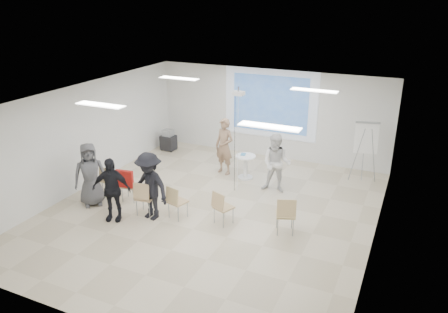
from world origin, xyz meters
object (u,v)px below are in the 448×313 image
at_px(pedestal_table, 245,165).
at_px(av_cart, 168,141).
at_px(chair_far_left, 108,179).
at_px(chair_left_mid, 129,184).
at_px(laptop, 146,196).
at_px(player_right, 276,160).
at_px(chair_center, 176,200).
at_px(audience_left, 111,185).
at_px(audience_outer, 90,171).
at_px(audience_mid, 149,182).
at_px(chair_left_inner, 144,196).
at_px(flipchart_easel, 366,138).
at_px(chair_right_inner, 221,205).
at_px(chair_right_far, 286,213).
at_px(player_left, 224,143).

distance_m(pedestal_table, av_cart, 3.66).
xyz_separation_m(chair_far_left, chair_left_mid, (0.70, -0.03, -0.01)).
distance_m(pedestal_table, laptop, 3.47).
bearing_deg(player_right, chair_center, -129.12).
relative_size(audience_left, audience_outer, 0.97).
bearing_deg(audience_mid, chair_left_inner, 178.07).
bearing_deg(chair_center, flipchart_easel, 62.77).
height_order(chair_right_inner, audience_left, audience_left).
relative_size(chair_right_far, audience_outer, 0.49).
bearing_deg(player_left, laptop, -87.69).
xyz_separation_m(player_right, chair_right_inner, (-0.60, -2.36, -0.43)).
bearing_deg(audience_left, audience_mid, 9.43).
height_order(player_right, audience_mid, audience_mid).
height_order(player_left, chair_far_left, player_left).
bearing_deg(av_cart, chair_left_inner, -63.22).
distance_m(chair_far_left, chair_left_inner, 1.61).
bearing_deg(pedestal_table, audience_left, -118.59).
relative_size(chair_far_left, chair_left_mid, 1.02).
height_order(chair_right_far, audience_outer, audience_outer).
bearing_deg(chair_left_inner, chair_left_mid, 141.55).
relative_size(player_left, av_cart, 2.64).
bearing_deg(chair_center, audience_outer, -159.51).
bearing_deg(chair_right_far, player_left, 114.82).
distance_m(pedestal_table, player_left, 0.96).
relative_size(pedestal_table, audience_mid, 0.38).
distance_m(chair_left_mid, chair_center, 1.66).
distance_m(player_left, chair_left_mid, 3.29).
bearing_deg(av_cart, audience_mid, -61.16).
bearing_deg(chair_far_left, chair_left_mid, 6.78).
bearing_deg(audience_outer, audience_left, -67.76).
relative_size(chair_right_inner, flipchart_easel, 0.47).
bearing_deg(chair_left_mid, chair_right_inner, -11.48).
bearing_deg(chair_far_left, audience_outer, -89.42).
bearing_deg(laptop, flipchart_easel, -145.05).
bearing_deg(audience_left, flipchart_easel, 24.39).
distance_m(player_right, chair_center, 3.14).
bearing_deg(chair_left_mid, audience_left, -86.29).
height_order(chair_right_inner, flipchart_easel, flipchart_easel).
bearing_deg(av_cart, pedestal_table, -16.78).
distance_m(chair_center, chair_right_inner, 1.17).
xyz_separation_m(chair_far_left, av_cart, (-0.49, 3.93, -0.17)).
distance_m(chair_right_inner, chair_right_far, 1.57).
height_order(player_left, av_cart, player_left).
distance_m(player_left, laptop, 3.38).
relative_size(laptop, audience_left, 0.18).
bearing_deg(chair_right_inner, av_cart, 156.89).
xyz_separation_m(chair_left_inner, laptop, (-0.01, 0.10, -0.05)).
distance_m(audience_mid, av_cart, 5.07).
distance_m(chair_far_left, audience_mid, 1.90).
distance_m(chair_right_inner, audience_left, 2.74).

